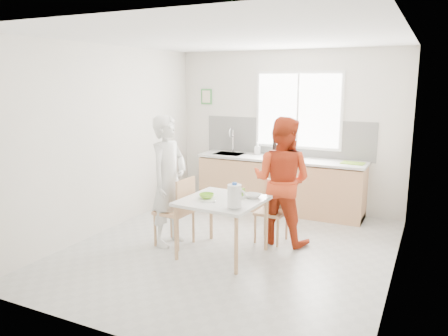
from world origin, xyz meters
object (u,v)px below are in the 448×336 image
at_px(person_red, 282,181).
at_px(bowl_green, 207,196).
at_px(wine_bottle_a, 275,147).
at_px(chair_left, 178,208).
at_px(chair_far, 273,208).
at_px(milk_jug, 235,196).
at_px(bowl_white, 253,196).
at_px(person_white, 169,181).
at_px(dining_table, 222,205).
at_px(wine_bottle_b, 282,148).

relative_size(person_red, bowl_green, 9.19).
distance_m(person_red, wine_bottle_a, 1.60).
bearing_deg(wine_bottle_a, bowl_green, -92.44).
bearing_deg(wine_bottle_a, chair_left, -104.65).
height_order(chair_far, milk_jug, milk_jug).
height_order(chair_left, bowl_white, chair_left).
height_order(chair_left, person_white, person_white).
distance_m(chair_left, milk_jug, 1.11).
height_order(bowl_green, wine_bottle_a, wine_bottle_a).
distance_m(dining_table, wine_bottle_a, 2.27).
bearing_deg(wine_bottle_b, chair_left, -106.97).
distance_m(chair_left, person_white, 0.39).
bearing_deg(chair_left, person_red, 124.96).
relative_size(dining_table, wine_bottle_b, 3.37).
xyz_separation_m(person_red, wine_bottle_a, (-0.62, 1.45, 0.21)).
distance_m(person_white, wine_bottle_a, 2.30).
height_order(chair_left, milk_jug, milk_jug).
bearing_deg(dining_table, milk_jug, -44.17).
bearing_deg(bowl_white, chair_left, -169.07).
bearing_deg(chair_left, bowl_white, 104.32).
bearing_deg(wine_bottle_a, dining_table, -87.27).
bearing_deg(wine_bottle_a, wine_bottle_b, 31.06).
distance_m(chair_far, bowl_white, 0.64).
bearing_deg(wine_bottle_b, bowl_green, -95.22).
relative_size(chair_far, milk_jug, 2.89).
relative_size(person_red, wine_bottle_a, 5.41).
bearing_deg(milk_jug, chair_far, 88.66).
height_order(dining_table, wine_bottle_b, wine_bottle_b).
height_order(person_red, wine_bottle_a, person_red).
bearing_deg(chair_left, wine_bottle_a, 168.74).
relative_size(dining_table, bowl_white, 4.94).
bearing_deg(bowl_green, wine_bottle_a, 87.56).
distance_m(chair_left, chair_far, 1.31).
bearing_deg(person_white, bowl_white, -77.50).
bearing_deg(dining_table, wine_bottle_a, 92.73).
distance_m(bowl_green, bowl_white, 0.58).
height_order(chair_left, bowl_green, chair_left).
height_order(bowl_white, milk_jug, milk_jug).
height_order(person_red, wine_bottle_b, person_red).
xyz_separation_m(chair_left, bowl_white, (0.99, 0.19, 0.25)).
distance_m(dining_table, chair_left, 0.69).
bearing_deg(wine_bottle_b, bowl_white, -81.64).
bearing_deg(bowl_white, wine_bottle_b, 98.36).
relative_size(bowl_green, wine_bottle_b, 0.63).
distance_m(dining_table, wine_bottle_b, 2.33).
bearing_deg(person_red, bowl_green, 51.91).
height_order(person_red, bowl_white, person_red).
relative_size(bowl_white, milk_jug, 0.70).
xyz_separation_m(bowl_green, milk_jug, (0.51, -0.26, 0.13)).
distance_m(milk_jug, wine_bottle_b, 2.62).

